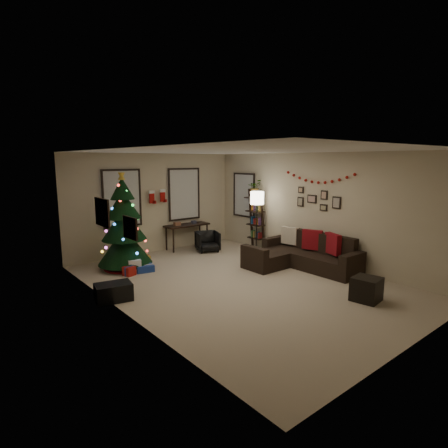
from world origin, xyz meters
The scene contains 29 objects.
floor centered at (0.00, 0.00, 0.00)m, with size 7.00×7.00×0.00m, color tan.
ceiling centered at (0.00, 0.00, 2.70)m, with size 7.00×7.00×0.00m, color white.
wall_back centered at (0.00, 3.50, 1.35)m, with size 5.00×5.00×0.00m, color #C5B696.
wall_front centered at (0.00, -3.50, 1.35)m, with size 5.00×5.00×0.00m, color #C5B696.
wall_left centered at (-2.50, 0.00, 1.35)m, with size 7.00×7.00×0.00m, color #C5B696.
wall_right centered at (2.50, 0.00, 1.35)m, with size 7.00×7.00×0.00m, color #C5B696.
window_back_left centered at (-0.95, 3.47, 1.55)m, with size 1.05×0.06×1.50m.
window_back_right centered at (0.95, 3.47, 1.55)m, with size 1.05×0.06×1.50m.
window_right_wall centered at (2.47, 2.55, 1.50)m, with size 0.06×0.90×1.30m.
christmas_tree centered at (-1.36, 2.50, 0.96)m, with size 1.25×1.25×2.33m.
presents centered at (-1.16, 2.19, 0.11)m, with size 0.99×1.01×0.30m.
sofa centered at (1.87, -0.09, 0.26)m, with size 1.67×2.44×0.82m.
pillow_red_a centered at (2.21, -0.74, 0.64)m, with size 0.13×0.47×0.47m, color maroon.
pillow_red_b centered at (2.21, -0.16, 0.64)m, with size 0.13×0.47×0.47m, color maroon.
pillow_cream centered at (2.21, 0.54, 0.63)m, with size 0.12×0.44×0.44m, color beige.
ottoman_near centered at (1.13, -2.21, 0.22)m, with size 0.46×0.46×0.43m, color black.
ottoman_far centered at (1.13, -2.11, 0.18)m, with size 0.38×0.38×0.36m, color black.
desk centered at (0.87, 3.22, 0.62)m, with size 1.31×0.47×0.71m.
desk_chair centered at (1.12, 2.57, 0.28)m, with size 0.55×0.52×0.57m, color black.
bookshelf centered at (2.30, 1.86, 0.84)m, with size 0.30×0.51×1.73m.
potted_plant centered at (2.30, 1.94, 1.84)m, with size 0.49×0.42×0.54m, color #4C4C4C.
floor_lamp centered at (1.95, 1.48, 1.42)m, with size 0.36×0.36×1.70m.
art_map centered at (-2.48, 0.85, 1.61)m, with size 0.04×0.60×0.50m.
art_abstract centered at (-2.48, -0.27, 1.49)m, with size 0.04×0.45×0.35m.
gallery centered at (2.48, -0.07, 1.57)m, with size 0.03×1.25×0.54m.
garland centered at (2.45, -0.09, 2.11)m, with size 0.08×1.90×0.30m, color #A5140C, non-canonical shape.
stocking_left centered at (-0.14, 3.36, 1.55)m, with size 0.20×0.05×0.36m.
stocking_right centered at (0.19, 3.36, 1.57)m, with size 0.20×0.05×0.36m.
storage_bin centered at (-2.41, 0.70, 0.16)m, with size 0.64×0.42×0.32m, color black.
Camera 1 is at (-4.89, -5.51, 2.52)m, focal length 29.59 mm.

